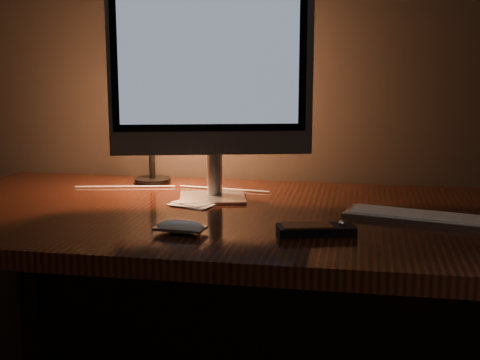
% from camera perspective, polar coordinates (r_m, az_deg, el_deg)
% --- Properties ---
extents(desk, '(1.60, 0.75, 0.75)m').
position_cam_1_polar(desk, '(1.62, 2.27, -6.61)').
color(desk, '#36160C').
rests_on(desk, ground).
extents(monitor, '(0.48, 0.18, 0.51)m').
position_cam_1_polar(monitor, '(1.60, -2.50, 8.91)').
color(monitor, silver).
rests_on(monitor, desk).
extents(keyboard, '(0.38, 0.19, 0.01)m').
position_cam_1_polar(keyboard, '(1.49, 16.04, -3.13)').
color(keyboard, silver).
rests_on(keyboard, desk).
extents(mouse, '(0.10, 0.06, 0.02)m').
position_cam_1_polar(mouse, '(1.34, -5.11, -4.15)').
color(mouse, white).
rests_on(mouse, desk).
extents(media_remote, '(0.16, 0.09, 0.03)m').
position_cam_1_polar(media_remote, '(1.33, 6.50, -4.23)').
color(media_remote, black).
rests_on(media_remote, desk).
extents(papers, '(0.12, 0.11, 0.01)m').
position_cam_1_polar(papers, '(1.58, -4.07, -2.04)').
color(papers, white).
rests_on(papers, desk).
extents(desk_lamp, '(0.16, 0.17, 0.33)m').
position_cam_1_polar(desk_lamp, '(1.79, -7.25, 6.59)').
color(desk_lamp, black).
rests_on(desk_lamp, desk).
extents(cable, '(0.51, 0.00, 0.00)m').
position_cam_1_polar(cable, '(1.76, -5.72, -0.74)').
color(cable, white).
rests_on(cable, desk).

